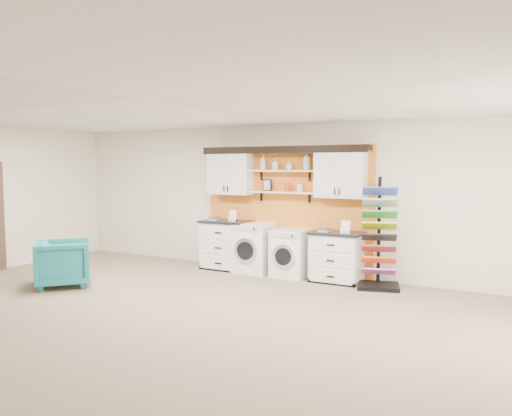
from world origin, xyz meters
The scene contains 22 objects.
floor centered at (0.00, 0.00, 0.00)m, with size 10.00×10.00×0.00m, color #8E745F.
ceiling centered at (0.00, 0.00, 2.80)m, with size 10.00×10.00×0.00m, color white.
wall_back centered at (0.00, 4.00, 1.40)m, with size 10.00×10.00×0.00m, color silver.
accent_panel centered at (0.00, 3.96, 1.20)m, with size 3.40×0.07×2.40m, color orange.
upper_cabinet_left centered at (-1.13, 3.79, 1.88)m, with size 0.90×0.35×0.84m.
upper_cabinet_right centered at (1.13, 3.79, 1.88)m, with size 0.90×0.35×0.84m.
shelf_lower centered at (0.00, 3.80, 1.53)m, with size 1.32×0.28×0.03m, color white.
shelf_upper centered at (0.00, 3.80, 1.93)m, with size 1.32×0.28×0.03m, color white.
crown_molding centered at (0.00, 3.81, 2.33)m, with size 3.30×0.41×0.13m.
picture_frame centered at (-0.35, 3.85, 1.66)m, with size 0.18×0.02×0.22m.
canister_red centered at (0.10, 3.80, 1.62)m, with size 0.11×0.11×0.16m, color red.
canister_cream centered at (0.35, 3.80, 1.61)m, with size 0.10×0.10×0.14m, color silver.
base_cabinet_left centered at (-1.13, 3.64, 0.48)m, with size 0.98×0.66×0.96m.
base_cabinet_right centered at (1.13, 3.64, 0.44)m, with size 0.89×0.66×0.88m.
washer centered at (-0.51, 3.64, 0.47)m, with size 0.68×0.71×0.95m.
dryer centered at (0.26, 3.64, 0.43)m, with size 0.62×0.71×0.86m.
sample_rack centered at (1.89, 3.54, 0.57)m, with size 0.80×0.72×1.84m.
armchair centered at (-2.80, 1.13, 0.39)m, with size 0.84×0.86×0.78m, color #19777C.
soap_bottle_a centered at (-0.41, 3.80, 2.09)m, with size 0.11×0.11×0.29m, color silver.
soap_bottle_b centered at (-0.16, 3.80, 2.05)m, with size 0.10×0.10×0.22m, color silver.
soap_bottle_c centered at (0.13, 3.80, 2.03)m, with size 0.13×0.13×0.16m, color silver.
soap_bottle_d centered at (0.48, 3.80, 2.11)m, with size 0.13×0.13×0.33m, color silver.
Camera 1 is at (4.01, -4.58, 2.03)m, focal length 35.00 mm.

